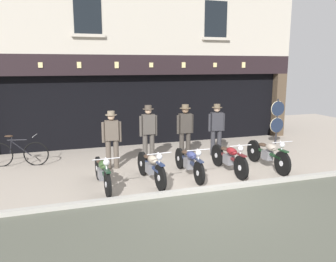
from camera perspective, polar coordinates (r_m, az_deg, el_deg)
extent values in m
cube|color=#A09588|center=(12.79, -2.70, -2.60)|extent=(23.59, 10.00, 0.08)
cube|color=#A8A59D|center=(8.34, 6.49, -9.81)|extent=(23.59, 0.16, 0.18)
cube|color=black|center=(14.76, -5.14, 4.48)|extent=(10.66, 4.00, 2.60)
cube|color=#4C3D2D|center=(15.15, 17.87, 4.16)|extent=(0.44, 0.36, 2.60)
cube|color=black|center=(13.06, -3.41, 4.23)|extent=(10.19, 0.03, 2.18)
cube|color=black|center=(12.55, -2.98, 10.92)|extent=(11.59, 0.24, 0.70)
cube|color=#DBC684|center=(11.98, -20.48, 10.26)|extent=(0.14, 0.03, 0.17)
cube|color=#DBC684|center=(12.00, -14.59, 10.59)|extent=(0.14, 0.03, 0.20)
cube|color=#DBC684|center=(12.15, -8.54, 10.82)|extent=(0.14, 0.03, 0.22)
cube|color=#DBC684|center=(12.42, -2.82, 10.92)|extent=(0.14, 0.03, 0.17)
cube|color=#DBC684|center=(12.80, 2.61, 10.93)|extent=(0.14, 0.03, 0.20)
cube|color=#DBC684|center=(13.30, 7.84, 10.84)|extent=(0.14, 0.03, 0.16)
cube|color=#DBC684|center=(13.88, 12.47, 10.69)|extent=(0.14, 0.03, 0.22)
cube|color=#B5AD9F|center=(12.73, -3.15, 18.41)|extent=(11.59, 0.40, 2.62)
cube|color=black|center=(12.15, -13.26, 18.51)|extent=(0.90, 0.02, 1.30)
cube|color=#B5AD9F|center=(12.03, -13.09, 15.23)|extent=(1.10, 0.12, 0.10)
cube|color=black|center=(13.40, 7.97, 17.95)|extent=(0.90, 0.02, 1.30)
cube|color=#B5AD9F|center=(13.30, 7.97, 14.97)|extent=(1.10, 0.12, 0.10)
cylinder|color=black|center=(7.93, -10.01, -8.74)|extent=(0.10, 0.61, 0.61)
cylinder|color=silver|center=(7.93, -10.01, -8.74)|extent=(0.11, 0.14, 0.13)
cylinder|color=black|center=(9.16, -11.53, -6.09)|extent=(0.11, 0.61, 0.61)
cylinder|color=silver|center=(9.16, -11.53, -6.09)|extent=(0.12, 0.14, 0.13)
cube|color=#183221|center=(8.51, -10.86, -6.55)|extent=(0.12, 1.21, 0.07)
cube|color=slate|center=(8.53, -10.84, -7.00)|extent=(0.21, 0.33, 0.26)
ellipsoid|color=#324D27|center=(8.30, -10.72, -5.55)|extent=(0.24, 0.47, 0.20)
ellipsoid|color=#38281E|center=(8.68, -11.17, -4.97)|extent=(0.21, 0.31, 0.10)
cube|color=#183221|center=(7.83, -10.09, -6.50)|extent=(0.11, 0.36, 0.04)
sphere|color=silver|center=(7.84, -10.21, -5.15)|extent=(0.15, 0.15, 0.15)
cylinder|color=silver|center=(7.82, -10.23, -4.59)|extent=(0.62, 0.05, 0.02)
cylinder|color=silver|center=(7.88, -10.13, -6.66)|extent=(0.05, 0.23, 0.62)
cylinder|color=black|center=(8.20, -1.29, -7.79)|extent=(0.12, 0.65, 0.64)
cylinder|color=silver|center=(8.20, -1.29, -7.79)|extent=(0.11, 0.15, 0.14)
cylinder|color=black|center=(9.36, -4.24, -5.41)|extent=(0.13, 0.65, 0.64)
cylinder|color=silver|center=(9.36, -4.24, -5.41)|extent=(0.12, 0.15, 0.14)
cube|color=navy|center=(8.74, -2.87, -5.77)|extent=(0.17, 1.20, 0.07)
cube|color=slate|center=(8.76, -2.87, -6.21)|extent=(0.23, 0.34, 0.26)
ellipsoid|color=tan|center=(8.54, -2.53, -4.77)|extent=(0.26, 0.48, 0.20)
ellipsoid|color=#38281E|center=(8.90, -3.41, -4.26)|extent=(0.22, 0.32, 0.10)
cube|color=navy|center=(8.09, -1.30, -5.49)|extent=(0.13, 0.37, 0.04)
sphere|color=silver|center=(8.10, -1.46, -4.31)|extent=(0.15, 0.15, 0.15)
cylinder|color=silver|center=(8.08, -1.46, -3.77)|extent=(0.62, 0.08, 0.02)
cylinder|color=silver|center=(8.14, -1.40, -5.77)|extent=(0.06, 0.23, 0.62)
cylinder|color=black|center=(8.64, 5.20, -6.98)|extent=(0.07, 0.60, 0.60)
cylinder|color=silver|center=(8.64, 5.20, -6.98)|extent=(0.10, 0.13, 0.13)
cylinder|color=black|center=(9.91, 1.97, -4.58)|extent=(0.08, 0.60, 0.60)
cylinder|color=silver|center=(9.91, 1.97, -4.58)|extent=(0.11, 0.13, 0.13)
cube|color=#27304B|center=(9.24, 3.48, -4.99)|extent=(0.08, 1.31, 0.07)
cube|color=slate|center=(9.26, 3.47, -5.41)|extent=(0.20, 0.32, 0.26)
ellipsoid|color=navy|center=(9.03, 3.89, -4.05)|extent=(0.22, 0.46, 0.20)
ellipsoid|color=#38281E|center=(9.42, 2.92, -3.53)|extent=(0.20, 0.30, 0.10)
cube|color=#27304B|center=(8.55, 5.23, -4.93)|extent=(0.10, 0.36, 0.04)
sphere|color=silver|center=(8.55, 5.10, -3.68)|extent=(0.15, 0.15, 0.15)
cylinder|color=silver|center=(8.53, 5.11, -3.16)|extent=(0.62, 0.03, 0.02)
cylinder|color=silver|center=(8.59, 5.13, -5.06)|extent=(0.04, 0.23, 0.62)
cylinder|color=black|center=(9.16, 12.06, -6.00)|extent=(0.08, 0.65, 0.65)
cylinder|color=silver|center=(9.16, 12.06, -6.00)|extent=(0.10, 0.14, 0.14)
cylinder|color=black|center=(10.26, 8.23, -4.02)|extent=(0.09, 0.65, 0.65)
cylinder|color=silver|center=(10.26, 8.23, -4.02)|extent=(0.11, 0.14, 0.14)
cube|color=maroon|center=(9.67, 10.06, -4.27)|extent=(0.10, 1.22, 0.07)
cube|color=slate|center=(9.69, 10.04, -4.67)|extent=(0.21, 0.32, 0.26)
ellipsoid|color=maroon|center=(9.49, 10.57, -3.34)|extent=(0.23, 0.46, 0.20)
ellipsoid|color=#38281E|center=(9.83, 9.42, -2.92)|extent=(0.21, 0.30, 0.10)
cube|color=maroon|center=(9.07, 12.15, -3.93)|extent=(0.11, 0.36, 0.04)
sphere|color=silver|center=(9.08, 11.99, -2.88)|extent=(0.15, 0.15, 0.15)
cylinder|color=silver|center=(9.06, 12.01, -2.39)|extent=(0.62, 0.04, 0.02)
cylinder|color=silver|center=(9.11, 12.00, -4.19)|extent=(0.04, 0.23, 0.62)
cylinder|color=black|center=(9.79, 18.51, -5.14)|extent=(0.08, 0.67, 0.67)
cylinder|color=silver|center=(9.79, 18.51, -5.14)|extent=(0.10, 0.15, 0.15)
cylinder|color=black|center=(10.95, 14.09, -3.22)|extent=(0.09, 0.67, 0.67)
cylinder|color=silver|center=(10.95, 14.09, -3.22)|extent=(0.11, 0.15, 0.15)
cube|color=#19371E|center=(10.33, 16.21, -3.49)|extent=(0.08, 1.33, 0.07)
cube|color=slate|center=(10.35, 16.19, -3.86)|extent=(0.20, 0.32, 0.26)
ellipsoid|color=#A6998B|center=(10.14, 16.81, -2.62)|extent=(0.22, 0.46, 0.20)
ellipsoid|color=#38281E|center=(10.50, 15.48, -2.21)|extent=(0.20, 0.30, 0.10)
cube|color=#19371E|center=(9.70, 18.64, -3.12)|extent=(0.10, 0.36, 0.04)
sphere|color=silver|center=(9.72, 18.48, -2.22)|extent=(0.15, 0.15, 0.15)
cylinder|color=silver|center=(9.70, 18.51, -1.76)|extent=(0.62, 0.03, 0.02)
cylinder|color=silver|center=(9.75, 18.48, -3.44)|extent=(0.04, 0.26, 0.61)
cylinder|color=brown|center=(10.01, -8.63, -3.76)|extent=(0.15, 0.15, 0.86)
cylinder|color=brown|center=(10.00, -9.89, -3.82)|extent=(0.15, 0.15, 0.86)
cube|color=brown|center=(9.86, -9.38, 0.11)|extent=(0.40, 0.25, 0.56)
cube|color=white|center=(9.96, -9.43, 0.62)|extent=(0.14, 0.03, 0.32)
cube|color=navy|center=(9.97, -9.44, 0.57)|extent=(0.05, 0.02, 0.29)
cylinder|color=brown|center=(9.88, -8.01, -0.11)|extent=(0.09, 0.09, 0.58)
cylinder|color=brown|center=(9.85, -10.73, -0.23)|extent=(0.09, 0.09, 0.58)
sphere|color=beige|center=(9.79, -9.45, 2.36)|extent=(0.20, 0.20, 0.20)
cylinder|color=#7F705B|center=(9.78, -9.46, 2.67)|extent=(0.33, 0.33, 0.01)
cylinder|color=#7F705B|center=(9.78, -9.47, 2.98)|extent=(0.21, 0.21, 0.11)
cylinder|color=#47423D|center=(10.62, -2.67, -2.71)|extent=(0.15, 0.15, 0.89)
cylinder|color=#47423D|center=(10.57, -3.82, -2.80)|extent=(0.15, 0.15, 0.89)
cube|color=#47423D|center=(10.44, -3.29, 1.14)|extent=(0.38, 0.22, 0.60)
cube|color=silver|center=(10.54, -3.45, 1.63)|extent=(0.14, 0.02, 0.34)
cube|color=#47234C|center=(10.56, -3.47, 1.57)|extent=(0.05, 0.01, 0.31)
cylinder|color=#47423D|center=(10.51, -2.05, 0.94)|extent=(0.09, 0.09, 0.62)
cylinder|color=#47423D|center=(10.40, -4.54, 0.80)|extent=(0.09, 0.09, 0.62)
sphere|color=beige|center=(10.38, -3.31, 3.38)|extent=(0.20, 0.20, 0.20)
cylinder|color=#4C4238|center=(10.38, -3.32, 3.68)|extent=(0.34, 0.34, 0.01)
cylinder|color=#4C4238|center=(10.37, -3.32, 3.98)|extent=(0.21, 0.21, 0.11)
cylinder|color=#38332D|center=(11.03, 3.37, -2.32)|extent=(0.15, 0.15, 0.85)
cylinder|color=#38332D|center=(10.95, 2.30, -2.40)|extent=(0.15, 0.15, 0.85)
cube|color=#38332D|center=(10.84, 2.87, 1.31)|extent=(0.38, 0.22, 0.61)
cube|color=silver|center=(10.94, 2.65, 1.79)|extent=(0.14, 0.02, 0.34)
cube|color=brown|center=(10.95, 2.63, 1.74)|extent=(0.05, 0.01, 0.32)
cylinder|color=#38332D|center=(10.94, 4.01, 1.22)|extent=(0.09, 0.09, 0.59)
cylinder|color=#38332D|center=(10.77, 1.70, 1.09)|extent=(0.09, 0.09, 0.59)
sphere|color=#9E7A5B|center=(10.78, 2.89, 3.51)|extent=(0.21, 0.21, 0.21)
cylinder|color=brown|center=(10.77, 2.89, 3.81)|extent=(0.35, 0.35, 0.01)
cylinder|color=brown|center=(10.77, 2.90, 4.11)|extent=(0.22, 0.22, 0.11)
cylinder|color=#2D2D33|center=(11.48, 8.52, -1.88)|extent=(0.15, 0.15, 0.86)
cylinder|color=#2D2D33|center=(11.41, 7.48, -1.93)|extent=(0.15, 0.15, 0.86)
cube|color=#2D2D33|center=(11.31, 8.09, 1.59)|extent=(0.40, 0.26, 0.59)
cube|color=silver|center=(11.40, 7.91, 2.03)|extent=(0.14, 0.04, 0.33)
cube|color=navy|center=(11.42, 7.89, 1.99)|extent=(0.05, 0.02, 0.31)
cylinder|color=#2D2D33|center=(11.39, 9.21, 1.47)|extent=(0.09, 0.09, 0.57)
cylinder|color=#2D2D33|center=(11.24, 6.96, 1.40)|extent=(0.09, 0.09, 0.57)
sphere|color=beige|center=(11.25, 8.15, 3.63)|extent=(0.20, 0.20, 0.20)
cylinder|color=brown|center=(11.24, 8.16, 3.90)|extent=(0.34, 0.34, 0.01)
cylinder|color=brown|center=(11.24, 8.16, 4.18)|extent=(0.21, 0.21, 0.11)
cylinder|color=#232328|center=(13.50, 17.65, 1.49)|extent=(0.06, 0.06, 1.71)
cylinder|color=#192338|center=(13.42, 17.83, 3.57)|extent=(0.55, 0.03, 0.55)
torus|color=beige|center=(13.43, 17.79, 3.58)|extent=(0.57, 0.04, 0.57)
cylinder|color=#192338|center=(13.51, 17.67, 0.93)|extent=(0.55, 0.03, 0.55)
torus|color=beige|center=(13.52, 17.63, 0.94)|extent=(0.57, 0.04, 0.57)
cube|color=silver|center=(12.56, -10.64, 4.89)|extent=(0.67, 0.02, 1.11)
cube|color=#511E19|center=(12.51, -10.71, 6.95)|extent=(0.67, 0.01, 0.20)
torus|color=black|center=(10.94, -21.10, -3.58)|extent=(0.73, 0.18, 0.73)
torus|color=black|center=(11.23, -26.14, -3.61)|extent=(0.73, 0.18, 0.73)
cylinder|color=black|center=(11.00, -23.22, -2.69)|extent=(0.56, 0.14, 0.48)
cylinder|color=black|center=(10.98, -23.83, -1.37)|extent=(0.55, 0.14, 0.03)
cylinder|color=black|center=(11.06, -24.68, -2.10)|extent=(0.12, 0.05, 0.52)
ellipsoid|color=#332319|center=(11.02, -24.99, -0.78)|extent=(0.26, 0.16, 0.06)
cylinder|color=silver|center=(10.82, -21.31, -0.71)|extent=(0.12, 0.49, 0.02)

